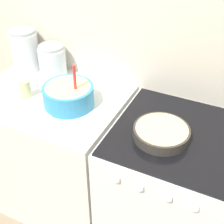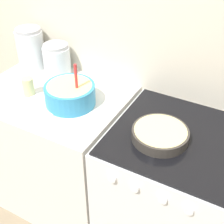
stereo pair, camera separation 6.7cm
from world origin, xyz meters
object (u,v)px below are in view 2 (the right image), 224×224
Objects in this scene: baking_pan at (160,134)px; tin_can at (28,87)px; storage_jar_middle at (57,62)px; mixing_bowl at (70,93)px; storage_jar_left at (31,51)px; stove at (167,193)px.

tin_can is at bearing 179.90° from baking_pan.
baking_pan is 0.87m from storage_jar_middle.
mixing_bowl is 0.54m from storage_jar_left.
baking_pan is at bearing -4.47° from mixing_bowl.
stove is 0.80m from mixing_bowl.
mixing_bowl is 2.56× the size of tin_can.
baking_pan reaches higher than stove.
storage_jar_middle is at bearing 137.67° from mixing_bowl.
baking_pan is at bearing -0.10° from tin_can.
stove is 3.16× the size of mixing_bowl.
mixing_bowl is at bearing 175.53° from baking_pan.
mixing_bowl is at bearing -42.33° from storage_jar_middle.
mixing_bowl reaches higher than stove.
baking_pan is (-0.06, -0.07, 0.47)m from stove.
stove is at bearing 45.60° from baking_pan.
storage_jar_left reaches higher than storage_jar_middle.
mixing_bowl is at bearing -177.89° from stove.
mixing_bowl is 0.27m from tin_can.
storage_jar_middle is at bearing 165.97° from stove.
stove is 1.02m from tin_can.
stove is at bearing -14.03° from storage_jar_middle.
baking_pan is at bearing -15.59° from storage_jar_left.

